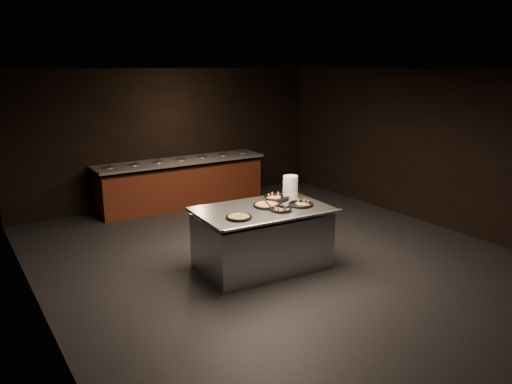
{
  "coord_description": "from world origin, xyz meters",
  "views": [
    {
      "loc": [
        -4.32,
        -6.08,
        3.03
      ],
      "look_at": [
        -0.2,
        0.3,
        1.04
      ],
      "focal_mm": 35.0,
      "sensor_mm": 36.0,
      "label": 1
    }
  ],
  "objects_px": {
    "plate_stack": "(290,186)",
    "pan_veggie_whole": "(239,217)",
    "serving_counter": "(262,239)",
    "pan_cheese_whole": "(267,205)"
  },
  "relations": [
    {
      "from": "pan_veggie_whole",
      "to": "pan_cheese_whole",
      "type": "bearing_deg",
      "value": 22.85
    },
    {
      "from": "serving_counter",
      "to": "pan_veggie_whole",
      "type": "height_order",
      "value": "pan_veggie_whole"
    },
    {
      "from": "serving_counter",
      "to": "pan_cheese_whole",
      "type": "xyz_separation_m",
      "value": [
        0.12,
        0.05,
        0.51
      ]
    },
    {
      "from": "serving_counter",
      "to": "plate_stack",
      "type": "distance_m",
      "value": 1.04
    },
    {
      "from": "plate_stack",
      "to": "pan_veggie_whole",
      "type": "bearing_deg",
      "value": -157.25
    },
    {
      "from": "pan_veggie_whole",
      "to": "plate_stack",
      "type": "bearing_deg",
      "value": 22.75
    },
    {
      "from": "serving_counter",
      "to": "pan_veggie_whole",
      "type": "distance_m",
      "value": 0.77
    },
    {
      "from": "plate_stack",
      "to": "pan_veggie_whole",
      "type": "height_order",
      "value": "plate_stack"
    },
    {
      "from": "plate_stack",
      "to": "pan_cheese_whole",
      "type": "bearing_deg",
      "value": -157.35
    },
    {
      "from": "serving_counter",
      "to": "pan_veggie_whole",
      "type": "bearing_deg",
      "value": -153.74
    }
  ]
}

